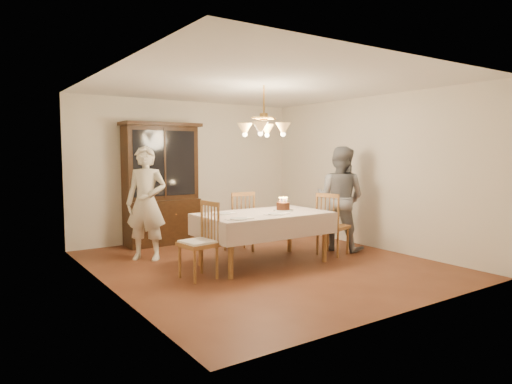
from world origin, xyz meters
TOP-DOWN VIEW (x-y plane):
  - ground at (0.00, 0.00)m, footprint 5.00×5.00m
  - room_shell at (0.00, 0.00)m, footprint 5.00×5.00m
  - dining_table at (0.00, 0.00)m, footprint 1.90×1.10m
  - china_hutch at (-0.65, 2.25)m, footprint 1.38×0.54m
  - chair_far_side at (0.15, 0.92)m, footprint 0.50×0.48m
  - chair_left_end at (-1.15, -0.16)m, footprint 0.47×0.48m
  - chair_right_end at (1.26, -0.13)m, footprint 0.54×0.55m
  - elderly_woman at (-1.32, 1.23)m, footprint 0.75×0.74m
  - adult_in_grey at (1.64, 0.09)m, footprint 0.95×1.04m
  - birthday_cake at (0.39, 0.04)m, footprint 0.30×0.30m
  - place_setting_near_left at (-0.63, -0.35)m, footprint 0.39×0.24m
  - place_setting_near_right at (0.06, -0.26)m, footprint 0.39×0.24m
  - place_setting_far_left at (-0.56, 0.22)m, footprint 0.41×0.26m
  - chandelier at (-0.00, -0.00)m, footprint 0.62×0.62m

SIDE VIEW (x-z plane):
  - ground at x=0.00m, z-range 0.00..0.00m
  - chair_far_side at x=0.15m, z-range -0.06..0.94m
  - chair_right_end at x=1.26m, z-range -0.06..0.94m
  - chair_left_end at x=-1.15m, z-range -0.05..0.95m
  - dining_table at x=0.00m, z-range 0.30..1.06m
  - place_setting_near_right at x=0.06m, z-range 0.76..0.77m
  - place_setting_near_left at x=-0.63m, z-range 0.76..0.77m
  - place_setting_far_left at x=-0.56m, z-range 0.76..0.77m
  - birthday_cake at x=0.39m, z-range 0.71..0.92m
  - adult_in_grey at x=1.64m, z-range 0.00..1.74m
  - elderly_woman at x=-1.32m, z-range 0.00..1.74m
  - china_hutch at x=-0.65m, z-range -0.04..2.12m
  - room_shell at x=0.00m, z-range -0.92..4.08m
  - chandelier at x=0.00m, z-range 1.61..2.34m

